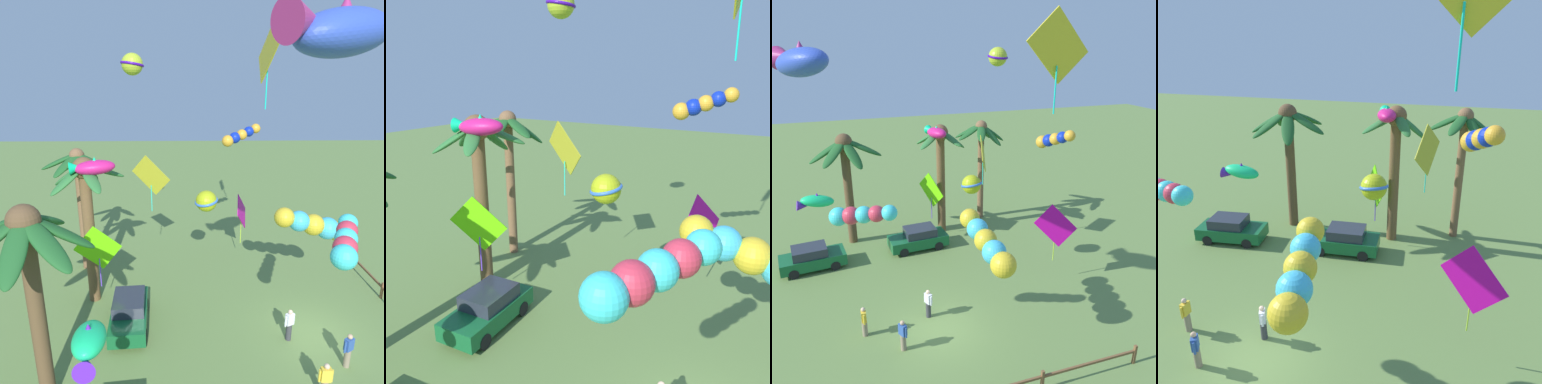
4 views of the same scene
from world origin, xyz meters
TOP-DOWN VIEW (x-y plane):
  - ground_plane at (0.00, 0.00)m, footprint 120.00×120.00m
  - palm_tree_0 at (6.73, 12.37)m, footprint 3.94×4.18m
  - palm_tree_1 at (3.19, 10.99)m, footprint 3.69×3.89m
  - palm_tree_2 at (-3.30, 11.20)m, footprint 4.85×4.44m
  - parked_car_0 at (-5.98, 8.22)m, footprint 4.06×2.12m
  - parked_car_1 at (0.89, 8.74)m, footprint 4.01×1.98m
  - spectator_0 at (-0.34, 1.22)m, footprint 0.37×0.51m
  - spectator_1 at (-3.60, 0.80)m, footprint 0.26×0.55m
  - spectator_2 at (-2.03, -0.77)m, footprint 0.38×0.50m
  - kite_tube_0 at (-3.32, 0.61)m, footprint 2.82×1.76m
  - kite_fish_1 at (-5.38, 8.85)m, footprint 2.38×1.23m
  - kite_diamond_2 at (2.27, 10.36)m, footprint 1.20×2.17m
  - kite_tube_3 at (7.13, 2.66)m, footprint 1.22×2.38m
  - kite_tube_4 at (2.13, -0.56)m, footprint 1.53×4.16m
  - kite_ball_5 at (3.30, 4.88)m, footprint 1.69×1.69m
  - kite_fish_7 at (2.73, 10.46)m, footprint 1.45×2.32m
  - kite_ball_8 at (6.42, 8.80)m, footprint 1.70×1.70m
  - kite_diamond_9 at (7.47, 2.31)m, footprint 2.36×0.89m
  - kite_diamond_10 at (5.17, 7.88)m, footprint 0.95×2.20m

SIDE VIEW (x-z plane):
  - ground_plane at x=0.00m, z-range 0.00..0.00m
  - parked_car_0 at x=-5.98m, z-range 0.00..1.51m
  - parked_car_1 at x=0.89m, z-range 0.00..1.51m
  - spectator_0 at x=-0.34m, z-range 0.02..1.61m
  - spectator_1 at x=-3.60m, z-range 0.02..1.61m
  - spectator_2 at x=-2.03m, z-range 0.02..1.61m
  - kite_diamond_9 at x=7.47m, z-range 1.74..5.19m
  - kite_diamond_2 at x=2.27m, z-range 1.78..5.19m
  - kite_fish_1 at x=-5.38m, z-range 3.66..4.73m
  - kite_tube_4 at x=2.13m, z-range 3.66..5.72m
  - kite_ball_5 at x=3.30m, z-range 5.07..6.19m
  - palm_tree_1 at x=3.19m, z-range 1.64..9.64m
  - palm_tree_2 at x=-3.30m, z-range 1.91..9.67m
  - palm_tree_0 at x=6.73m, z-range 2.01..9.83m
  - kite_tube_0 at x=-3.32m, z-range 5.86..6.92m
  - kite_diamond_10 at x=5.17m, z-range 4.85..8.13m
  - kite_fish_7 at x=2.73m, z-range 7.13..8.04m
  - kite_tube_3 at x=7.13m, z-range 7.82..9.12m
  - kite_ball_8 at x=6.42m, z-range 11.86..13.04m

